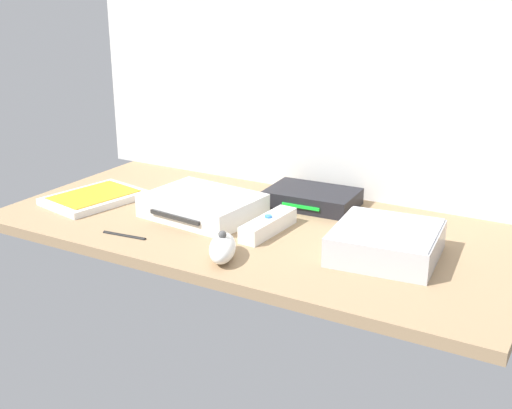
{
  "coord_description": "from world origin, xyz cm",
  "views": [
    {
      "loc": [
        57.91,
        -101.64,
        44.54
      ],
      "look_at": [
        0.0,
        0.0,
        4.0
      ],
      "focal_mm": 46.01,
      "sensor_mm": 36.0,
      "label": 1
    }
  ],
  "objects": [
    {
      "name": "ground_plane",
      "position": [
        0.0,
        0.0,
        -1.0
      ],
      "size": [
        100.0,
        48.0,
        2.0
      ],
      "primitive_type": "cube",
      "color": "#9E7F5B",
      "rests_on": "ground"
    },
    {
      "name": "back_wall",
      "position": [
        0.0,
        24.6,
        32.0
      ],
      "size": [
        110.0,
        1.2,
        64.0
      ],
      "primitive_type": "cube",
      "color": "silver",
      "rests_on": "ground"
    },
    {
      "name": "game_console",
      "position": [
        -11.36,
        -1.19,
        2.2
      ],
      "size": [
        22.48,
        18.06,
        4.4
      ],
      "rotation": [
        0.0,
        0.0,
        -0.1
      ],
      "color": "white",
      "rests_on": "ground_plane"
    },
    {
      "name": "mini_computer",
      "position": [
        26.56,
        -2.55,
        2.64
      ],
      "size": [
        18.56,
        18.56,
        5.3
      ],
      "rotation": [
        0.0,
        0.0,
        0.1
      ],
      "color": "silver",
      "rests_on": "ground_plane"
    },
    {
      "name": "game_case",
      "position": [
        -36.45,
        -4.9,
        0.76
      ],
      "size": [
        17.15,
        21.35,
        1.56
      ],
      "rotation": [
        0.0,
        0.0,
        -0.2
      ],
      "color": "white",
      "rests_on": "ground_plane"
    },
    {
      "name": "network_router",
      "position": [
        4.75,
        15.16,
        1.7
      ],
      "size": [
        18.54,
        12.99,
        3.4
      ],
      "rotation": [
        0.0,
        0.0,
        0.05
      ],
      "color": "black",
      "rests_on": "ground_plane"
    },
    {
      "name": "remote_wand",
      "position": [
        4.12,
        -2.64,
        1.51
      ],
      "size": [
        4.44,
        14.98,
        3.4
      ],
      "rotation": [
        0.0,
        0.0,
        -0.06
      ],
      "color": "white",
      "rests_on": "ground_plane"
    },
    {
      "name": "remote_nunchuk",
      "position": [
        3.26,
        -16.97,
        2.04
      ],
      "size": [
        8.38,
        10.91,
        5.1
      ],
      "rotation": [
        0.0,
        0.0,
        0.46
      ],
      "color": "white",
      "rests_on": "ground_plane"
    },
    {
      "name": "stylus_pen",
      "position": [
        -17.89,
        -17.11,
        0.35
      ],
      "size": [
        9.02,
        1.62,
        0.7
      ],
      "primitive_type": "cylinder",
      "rotation": [
        0.0,
        1.57,
        0.1
      ],
      "color": "black",
      "rests_on": "ground_plane"
    }
  ]
}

